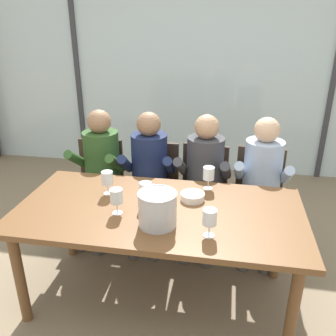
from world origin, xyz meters
TOP-DOWN VIEW (x-y plane):
  - ground at (0.00, 1.00)m, footprint 14.00×14.00m
  - window_glass_panel at (0.00, 2.53)m, footprint 7.13×0.03m
  - window_mullion_left at (-1.60, 2.51)m, footprint 0.06×0.06m
  - window_mullion_right at (1.60, 2.51)m, footprint 0.06×0.06m
  - hillside_vineyard at (0.00, 6.47)m, footprint 13.13×2.40m
  - dining_table at (0.00, 0.00)m, footprint 1.93×0.96m
  - chair_near_curtain at (-0.76, 0.86)m, footprint 0.46×0.46m
  - chair_left_of_center at (-0.22, 0.87)m, footprint 0.45×0.45m
  - chair_center at (0.22, 0.89)m, footprint 0.49×0.49m
  - chair_right_of_center at (0.72, 0.90)m, footprint 0.48×0.48m
  - person_olive_shirt at (-0.71, 0.75)m, footprint 0.48×0.63m
  - person_navy_polo at (-0.25, 0.75)m, footprint 0.48×0.62m
  - person_charcoal_jacket at (0.24, 0.75)m, footprint 0.48×0.63m
  - person_pale_blue_shirt at (0.73, 0.75)m, footprint 0.48×0.62m
  - ice_bucket_primary at (0.03, -0.20)m, footprint 0.24×0.24m
  - tasting_bowl at (0.21, 0.17)m, footprint 0.17×0.17m
  - wine_glass_by_left_taster at (0.30, 0.36)m, footprint 0.08×0.08m
  - wine_glass_near_bucket at (-0.41, 0.15)m, footprint 0.08×0.08m
  - wine_glass_center_pour at (0.35, -0.26)m, footprint 0.08×0.08m
  - wine_glass_by_right_taster at (-0.09, 0.02)m, footprint 0.08×0.08m
  - wine_glass_spare_empty at (-0.26, -0.11)m, footprint 0.08×0.08m

SIDE VIEW (x-z plane):
  - ground at x=0.00m, z-range 0.00..0.00m
  - chair_near_curtain at x=-0.76m, z-range 0.07..0.95m
  - chair_left_of_center at x=-0.22m, z-range 0.07..0.95m
  - chair_center at x=0.22m, z-range 0.07..0.95m
  - chair_right_of_center at x=0.72m, z-range 0.07..0.95m
  - dining_table at x=0.00m, z-range 0.30..1.05m
  - person_olive_shirt at x=-0.71m, z-range 0.09..1.28m
  - person_navy_polo at x=-0.25m, z-range 0.09..1.28m
  - person_charcoal_jacket at x=0.24m, z-range 0.09..1.28m
  - person_pale_blue_shirt at x=0.73m, z-range 0.09..1.28m
  - hillside_vineyard at x=0.00m, z-range 0.00..1.45m
  - tasting_bowl at x=0.21m, z-range 0.75..0.80m
  - ice_bucket_primary at x=0.03m, z-range 0.76..0.98m
  - wine_glass_by_left_taster at x=0.30m, z-range 0.78..0.96m
  - wine_glass_center_pour at x=0.35m, z-range 0.78..0.96m
  - wine_glass_by_right_taster at x=-0.09m, z-range 0.78..0.96m
  - wine_glass_spare_empty at x=-0.26m, z-range 0.78..0.96m
  - wine_glass_near_bucket at x=-0.41m, z-range 0.79..0.96m
  - window_glass_panel at x=0.00m, z-range 0.00..2.60m
  - window_mullion_left at x=-1.60m, z-range 0.00..2.60m
  - window_mullion_right at x=1.60m, z-range 0.00..2.60m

